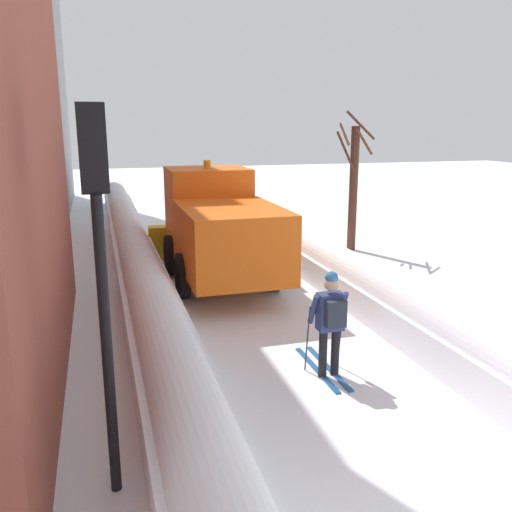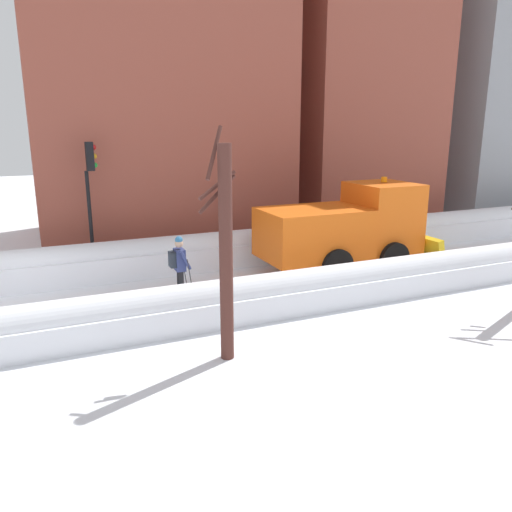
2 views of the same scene
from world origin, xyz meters
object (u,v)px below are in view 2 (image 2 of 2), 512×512
at_px(plow_truck, 348,227).
at_px(traffic_light_pole, 91,183).
at_px(bare_tree_near, 225,252).
at_px(skier, 180,264).

height_order(plow_truck, traffic_light_pole, traffic_light_pole).
relative_size(plow_truck, bare_tree_near, 1.24).
bearing_deg(traffic_light_pole, skier, 28.09).
relative_size(skier, bare_tree_near, 0.37).
bearing_deg(plow_truck, traffic_light_pole, -110.80).
xyz_separation_m(skier, bare_tree_near, (4.15, -0.13, 1.33)).
distance_m(skier, bare_tree_near, 4.36).
xyz_separation_m(plow_truck, bare_tree_near, (4.68, -6.10, 0.86)).
bearing_deg(traffic_light_pole, bare_tree_near, 12.81).
relative_size(skier, traffic_light_pole, 0.42).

